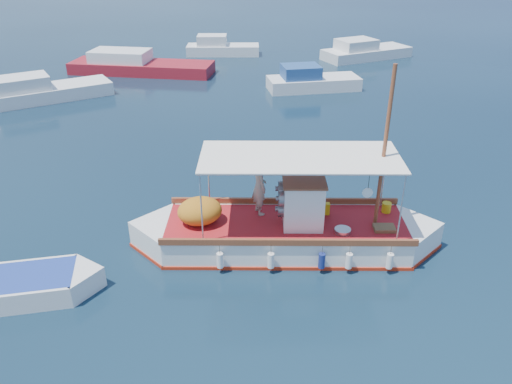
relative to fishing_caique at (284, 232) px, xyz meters
name	(u,v)px	position (x,y,z in m)	size (l,w,h in m)	color
ground	(273,237)	(-0.13, 0.63, -0.55)	(160.00, 160.00, 0.00)	black
fishing_caique	(284,232)	(0.00, 0.00, 0.00)	(9.69, 4.95, 6.22)	white
bg_boat_nw	(39,93)	(-8.59, 19.45, -0.06)	(8.31, 4.20, 1.80)	silver
bg_boat_n	(138,66)	(-2.18, 24.44, -0.06)	(10.46, 7.08, 1.80)	maroon
bg_boat_ne	(311,82)	(8.12, 16.64, -0.06)	(6.14, 2.95, 1.80)	silver
bg_boat_e	(364,52)	(15.78, 23.52, -0.06)	(7.59, 3.60, 1.80)	silver
bg_boat_far_n	(221,49)	(5.07, 28.43, -0.06)	(6.27, 3.66, 1.80)	silver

